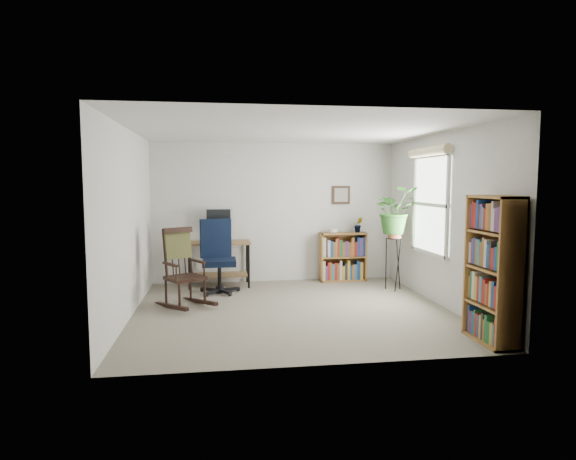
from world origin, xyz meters
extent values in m
cube|color=gray|center=(0.00, 0.00, 0.00)|extent=(4.20, 4.00, 0.00)
cube|color=silver|center=(0.00, 0.00, 2.40)|extent=(4.20, 4.00, 0.00)
cube|color=silver|center=(0.00, 2.00, 1.20)|extent=(4.20, 0.00, 2.40)
cube|color=silver|center=(0.00, -2.00, 1.20)|extent=(4.20, 0.00, 2.40)
cube|color=silver|center=(-2.10, 0.00, 1.20)|extent=(0.00, 4.00, 2.40)
cube|color=silver|center=(2.10, 0.00, 1.20)|extent=(0.00, 4.00, 2.40)
cube|color=black|center=(-0.97, 1.58, 0.76)|extent=(0.40, 0.15, 0.02)
imported|color=#2F6A25|center=(1.80, 0.99, 1.64)|extent=(1.69, 1.88, 1.46)
imported|color=#2F6A25|center=(1.45, 1.83, 0.90)|extent=(0.13, 0.24, 0.11)
camera|label=1|loc=(-0.96, -6.29, 1.71)|focal=30.00mm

